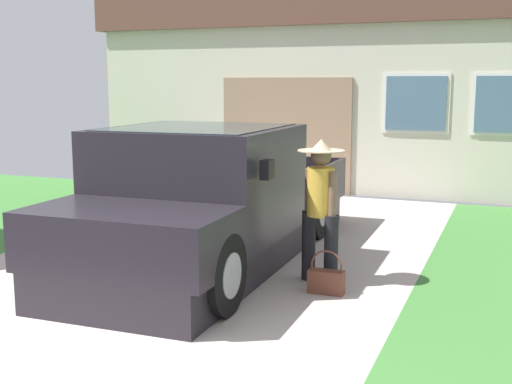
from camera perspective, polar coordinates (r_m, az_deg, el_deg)
The scene contains 5 objects.
pickup_truck at distance 7.97m, azimuth -4.52°, elevation -1.02°, with size 2.24×5.48×1.69m.
person_with_hat at distance 7.23m, azimuth 5.58°, elevation -0.98°, with size 0.51×0.51×1.60m.
handbag at distance 7.04m, azimuth 6.09°, elevation -7.55°, with size 0.38×0.15×0.47m.
house_with_garage at distance 16.45m, azimuth 8.11°, elevation 9.22°, with size 9.70×7.06×4.25m.
wheeled_trash_bin at distance 13.47m, azimuth -10.57°, elevation 2.50°, with size 0.60×0.72×1.12m.
Camera 1 is at (3.54, -3.39, 2.20)m, focal length 46.27 mm.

